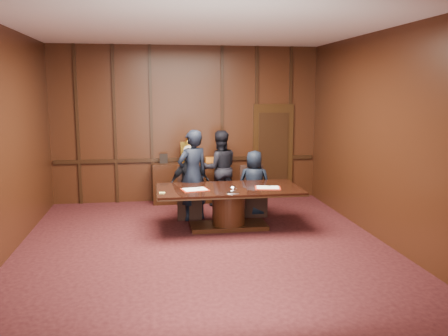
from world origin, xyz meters
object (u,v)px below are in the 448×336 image
(signatory_right, at_px, (254,183))
(witness_right, at_px, (220,168))
(signatory_left, at_px, (190,183))
(witness_left, at_px, (193,175))
(sideboard, at_px, (189,181))
(conference_table, at_px, (229,201))

(signatory_right, relative_size, witness_right, 0.80)
(signatory_left, xyz_separation_m, witness_right, (0.73, 0.94, 0.13))
(signatory_left, height_order, witness_right, witness_right)
(witness_left, distance_m, witness_right, 1.24)
(signatory_left, relative_size, witness_right, 0.85)
(signatory_left, xyz_separation_m, signatory_right, (1.30, 0.00, -0.04))
(signatory_right, xyz_separation_m, witness_right, (-0.57, 0.94, 0.16))
(sideboard, distance_m, witness_right, 0.85)
(witness_right, bearing_deg, signatory_right, 116.70)
(conference_table, relative_size, signatory_right, 1.97)
(signatory_right, bearing_deg, signatory_left, 16.62)
(witness_left, bearing_deg, witness_right, -147.46)
(sideboard, relative_size, conference_table, 0.61)
(conference_table, xyz_separation_m, witness_right, (0.08, 1.74, 0.32))
(conference_table, distance_m, witness_left, 0.99)
(signatory_left, bearing_deg, conference_table, 112.58)
(sideboard, distance_m, signatory_left, 1.38)
(conference_table, xyz_separation_m, witness_left, (-0.59, 0.70, 0.37))
(sideboard, distance_m, witness_left, 1.51)
(sideboard, xyz_separation_m, witness_right, (0.65, -0.42, 0.34))
(signatory_left, bearing_deg, signatory_right, 163.48)
(sideboard, relative_size, signatory_right, 1.20)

